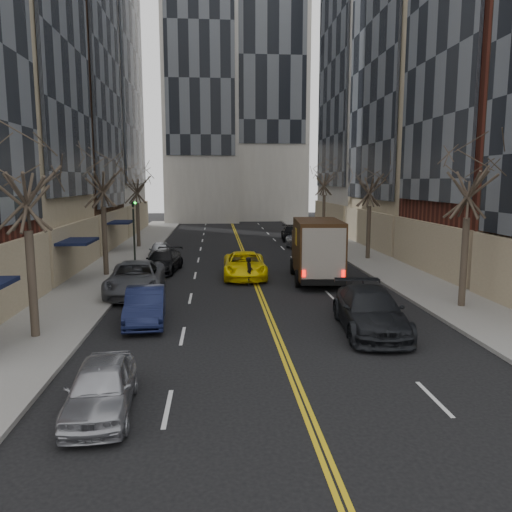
% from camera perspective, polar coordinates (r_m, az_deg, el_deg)
% --- Properties ---
extents(ground, '(160.00, 160.00, 0.00)m').
position_cam_1_polar(ground, '(11.81, 7.27, -20.48)').
color(ground, black).
rests_on(ground, ground).
extents(sidewalk_left, '(4.00, 66.00, 0.15)m').
position_cam_1_polar(sidewalk_left, '(38.12, -14.85, -0.21)').
color(sidewalk_left, slate).
rests_on(sidewalk_left, ground).
extents(sidewalk_right, '(4.00, 66.00, 0.15)m').
position_cam_1_polar(sidewalk_right, '(39.16, 12.04, 0.12)').
color(sidewalk_right, slate).
rests_on(sidewalk_right, ground).
extents(streetwall_left, '(14.00, 49.50, 36.00)m').
position_cam_1_polar(streetwall_left, '(44.43, -24.69, 20.64)').
color(streetwall_left, '#562319').
rests_on(streetwall_left, ground).
extents(streetwall_right, '(12.26, 49.00, 34.00)m').
position_cam_1_polar(streetwall_right, '(47.14, 19.88, 19.58)').
color(streetwall_right, '#4C301E').
rests_on(streetwall_right, ground).
extents(tree_lf_near, '(3.20, 3.20, 8.41)m').
position_cam_1_polar(tree_lf_near, '(19.25, -24.98, 9.34)').
color(tree_lf_near, '#382D23').
rests_on(tree_lf_near, sidewalk_left).
extents(tree_lf_mid, '(3.20, 3.20, 8.91)m').
position_cam_1_polar(tree_lf_mid, '(30.81, -17.25, 9.85)').
color(tree_lf_mid, '#382D23').
rests_on(tree_lf_mid, sidewalk_left).
extents(tree_lf_far, '(3.20, 3.20, 8.12)m').
position_cam_1_polar(tree_lf_far, '(43.58, -13.51, 8.77)').
color(tree_lf_far, '#382D23').
rests_on(tree_lf_far, sidewalk_left).
extents(tree_rt_near, '(3.20, 3.20, 8.71)m').
position_cam_1_polar(tree_rt_near, '(23.81, 23.28, 9.67)').
color(tree_rt_near, '#382D23').
rests_on(tree_rt_near, sidewalk_right).
extents(tree_rt_mid, '(3.20, 3.20, 8.32)m').
position_cam_1_polar(tree_rt_mid, '(36.78, 12.94, 9.08)').
color(tree_rt_mid, '#382D23').
rests_on(tree_rt_mid, sidewalk_right).
extents(tree_rt_far, '(3.20, 3.20, 9.11)m').
position_cam_1_polar(tree_rt_far, '(51.30, 7.86, 9.66)').
color(tree_rt_far, '#382D23').
rests_on(tree_rt_far, sidewalk_right).
extents(traffic_signal, '(0.29, 0.26, 4.70)m').
position_cam_1_polar(traffic_signal, '(32.62, -13.79, 3.24)').
color(traffic_signal, black).
rests_on(traffic_signal, sidewalk_left).
extents(ups_truck, '(3.07, 6.67, 3.55)m').
position_cam_1_polar(ups_truck, '(28.71, 6.94, 0.67)').
color(ups_truck, black).
rests_on(ups_truck, ground).
extents(observer_sedan, '(2.73, 5.77, 1.63)m').
position_cam_1_polar(observer_sedan, '(19.63, 12.91, -6.12)').
color(observer_sedan, black).
rests_on(observer_sedan, ground).
extents(taxi, '(2.60, 5.43, 1.49)m').
position_cam_1_polar(taxi, '(29.70, -1.30, -1.05)').
color(taxi, yellow).
rests_on(taxi, ground).
extents(pedestrian, '(0.44, 0.61, 1.59)m').
position_cam_1_polar(pedestrian, '(27.43, -0.78, -1.76)').
color(pedestrian, black).
rests_on(pedestrian, ground).
extents(parked_lf_a, '(1.83, 3.98, 1.32)m').
position_cam_1_polar(parked_lf_a, '(13.32, -17.28, -14.15)').
color(parked_lf_a, '#A2A4AA').
rests_on(parked_lf_a, ground).
extents(parked_lf_b, '(1.86, 4.46, 1.43)m').
position_cam_1_polar(parked_lf_b, '(20.77, -12.54, -5.57)').
color(parked_lf_b, '#111635').
rests_on(parked_lf_b, ground).
extents(parked_lf_c, '(3.00, 6.02, 1.64)m').
position_cam_1_polar(parked_lf_c, '(26.07, -13.58, -2.49)').
color(parked_lf_c, '#4D4F55').
rests_on(parked_lf_c, ground).
extents(parked_lf_d, '(2.52, 4.92, 1.37)m').
position_cam_1_polar(parked_lf_d, '(31.98, -10.59, -0.61)').
color(parked_lf_d, black).
rests_on(parked_lf_d, ground).
extents(parked_lf_e, '(1.60, 3.79, 1.28)m').
position_cam_1_polar(parked_lf_e, '(37.19, -10.91, 0.59)').
color(parked_lf_e, '#A2A6AA').
rests_on(parked_lf_e, ground).
extents(parked_rt_a, '(2.15, 4.63, 1.47)m').
position_cam_1_polar(parked_rt_a, '(37.65, 8.46, 0.90)').
color(parked_rt_a, '#53555B').
rests_on(parked_rt_a, ground).
extents(parked_rt_b, '(2.69, 5.17, 1.39)m').
position_cam_1_polar(parked_rt_b, '(41.48, 5.54, 1.60)').
color(parked_rt_b, '#B3B4BB').
rests_on(parked_rt_b, ground).
extents(parked_rt_c, '(2.39, 4.96, 1.39)m').
position_cam_1_polar(parked_rt_c, '(48.12, 4.12, 2.59)').
color(parked_rt_c, black).
rests_on(parked_rt_c, ground).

